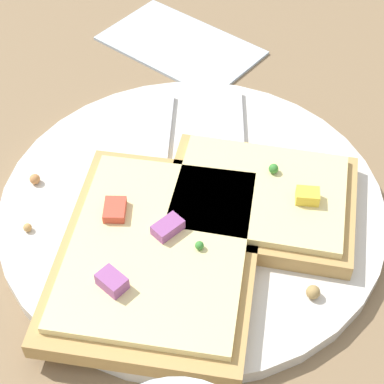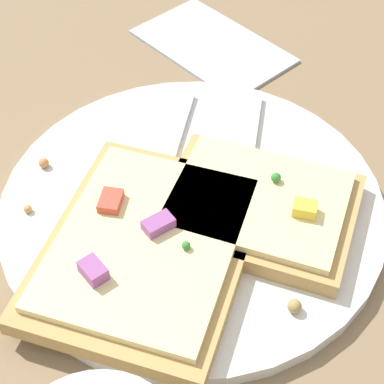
{
  "view_description": "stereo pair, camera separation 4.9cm",
  "coord_description": "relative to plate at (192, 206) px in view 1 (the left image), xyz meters",
  "views": [
    {
      "loc": [
        -0.21,
        0.26,
        0.38
      ],
      "look_at": [
        0.0,
        0.0,
        0.02
      ],
      "focal_mm": 60.0,
      "sensor_mm": 36.0,
      "label": 1
    },
    {
      "loc": [
        -0.24,
        0.22,
        0.38
      ],
      "look_at": [
        0.0,
        0.0,
        0.02
      ],
      "focal_mm": 60.0,
      "sensor_mm": 36.0,
      "label": 2
    }
  ],
  "objects": [
    {
      "name": "plate",
      "position": [
        0.0,
        0.0,
        0.0
      ],
      "size": [
        0.3,
        0.3,
        0.01
      ],
      "color": "silver",
      "rests_on": "ground"
    },
    {
      "name": "fork",
      "position": [
        0.03,
        0.01,
        0.01
      ],
      "size": [
        0.13,
        0.17,
        0.01
      ],
      "rotation": [
        0.0,
        0.0,
        8.48
      ],
      "color": "silver",
      "rests_on": "plate"
    },
    {
      "name": "ground_plane",
      "position": [
        0.0,
        0.0,
        -0.01
      ],
      "size": [
        4.0,
        4.0,
        0.0
      ],
      "primitive_type": "plane",
      "color": "#7F6647"
    },
    {
      "name": "pizza_slice_main",
      "position": [
        -0.02,
        0.06,
        0.02
      ],
      "size": [
        0.21,
        0.22,
        0.03
      ],
      "rotation": [
        0.0,
        0.0,
        5.23
      ],
      "color": "tan",
      "rests_on": "plate"
    },
    {
      "name": "knife",
      "position": [
        0.0,
        -0.06,
        0.01
      ],
      "size": [
        0.13,
        0.16,
        0.01
      ],
      "rotation": [
        0.0,
        0.0,
        8.52
      ],
      "color": "silver",
      "rests_on": "plate"
    },
    {
      "name": "crumb_scatter",
      "position": [
        -0.01,
        0.0,
        0.01
      ],
      "size": [
        0.24,
        0.19,
        0.01
      ],
      "color": "#AB8155",
      "rests_on": "plate"
    },
    {
      "name": "napkin",
      "position": [
        0.15,
        -0.16,
        -0.0
      ],
      "size": [
        0.16,
        0.09,
        0.01
      ],
      "color": "silver",
      "rests_on": "ground"
    },
    {
      "name": "pizza_slice_corner",
      "position": [
        -0.04,
        -0.03,
        0.02
      ],
      "size": [
        0.18,
        0.16,
        0.03
      ],
      "rotation": [
        0.0,
        0.0,
        3.62
      ],
      "color": "tan",
      "rests_on": "plate"
    }
  ]
}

